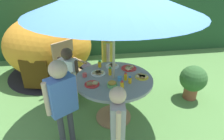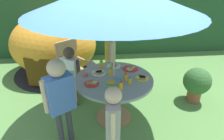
% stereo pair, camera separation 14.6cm
% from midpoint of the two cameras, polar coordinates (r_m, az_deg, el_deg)
% --- Properties ---
extents(ground_plane, '(10.00, 10.00, 0.02)m').
position_cam_midpoint_polar(ground_plane, '(3.29, 1.82, -14.20)').
color(ground_plane, '#548442').
extents(hedge_backdrop, '(9.00, 0.70, 1.98)m').
position_cam_midpoint_polar(hedge_backdrop, '(5.70, -2.14, 15.19)').
color(hedge_backdrop, '#234C28').
rests_on(hedge_backdrop, ground_plane).
extents(garden_table, '(1.18, 1.18, 0.76)m').
position_cam_midpoint_polar(garden_table, '(2.93, 1.99, -5.48)').
color(garden_table, '#93704C').
rests_on(garden_table, ground_plane).
extents(wooden_chair, '(0.63, 0.62, 1.05)m').
position_cam_midpoint_polar(wooden_chair, '(3.75, -11.21, 1.44)').
color(wooden_chair, tan).
rests_on(wooden_chair, ground_plane).
extents(dome_tent, '(2.42, 2.42, 1.39)m').
position_cam_midpoint_polar(dome_tent, '(4.61, -16.30, 7.37)').
color(dome_tent, orange).
rests_on(dome_tent, ground_plane).
extents(potted_plant, '(0.49, 0.49, 0.67)m').
position_cam_midpoint_polar(potted_plant, '(3.79, 25.32, -3.48)').
color(potted_plant, brown).
rests_on(potted_plant, ground_plane).
extents(child_in_yellow_shirt, '(0.22, 0.43, 1.27)m').
position_cam_midpoint_polar(child_in_yellow_shirt, '(3.63, 0.56, 5.26)').
color(child_in_yellow_shirt, navy).
rests_on(child_in_yellow_shirt, ground_plane).
extents(child_in_white_shirt, '(0.33, 0.29, 1.12)m').
position_cam_midpoint_polar(child_in_white_shirt, '(3.25, -11.19, 0.09)').
color(child_in_white_shirt, brown).
rests_on(child_in_white_shirt, ground_plane).
extents(child_in_blue_shirt, '(0.38, 0.34, 1.30)m').
position_cam_midpoint_polar(child_in_blue_shirt, '(2.43, -13.82, -6.99)').
color(child_in_blue_shirt, '#3F3F47').
rests_on(child_in_blue_shirt, ground_plane).
extents(child_in_grey_shirt, '(0.19, 0.38, 1.11)m').
position_cam_midpoint_polar(child_in_grey_shirt, '(2.19, 2.34, -14.27)').
color(child_in_grey_shirt, '#3F3F47').
rests_on(child_in_grey_shirt, ground_plane).
extents(snack_bowl, '(0.14, 0.14, 0.08)m').
position_cam_midpoint_polar(snack_bowl, '(2.62, 1.40, -4.29)').
color(snack_bowl, '#66B259').
rests_on(snack_bowl, garden_table).
extents(plate_front_edge, '(0.25, 0.25, 0.03)m').
position_cam_midpoint_polar(plate_front_edge, '(3.12, 6.91, 0.43)').
color(plate_front_edge, red).
rests_on(plate_front_edge, garden_table).
extents(plate_mid_right, '(0.21, 0.21, 0.03)m').
position_cam_midpoint_polar(plate_mid_right, '(2.69, -4.65, -4.08)').
color(plate_mid_right, red).
rests_on(plate_mid_right, garden_table).
extents(plate_center_back, '(0.23, 0.23, 0.03)m').
position_cam_midpoint_polar(plate_center_back, '(2.97, -2.58, -0.81)').
color(plate_center_back, white).
rests_on(plate_center_back, garden_table).
extents(plate_mid_left, '(0.20, 0.20, 0.03)m').
position_cam_midpoint_polar(plate_mid_left, '(2.88, 10.53, -2.26)').
color(plate_mid_left, yellow).
rests_on(plate_mid_left, garden_table).
extents(plate_near_left, '(0.23, 0.23, 0.03)m').
position_cam_midpoint_polar(plate_near_left, '(3.20, 1.90, 1.30)').
color(plate_near_left, white).
rests_on(plate_near_left, garden_table).
extents(juice_bottle_near_right, '(0.05, 0.05, 0.11)m').
position_cam_midpoint_polar(juice_bottle_near_right, '(2.70, 6.91, -3.20)').
color(juice_bottle_near_right, yellow).
rests_on(juice_bottle_near_right, garden_table).
extents(juice_bottle_far_left, '(0.05, 0.05, 0.12)m').
position_cam_midpoint_polar(juice_bottle_far_left, '(2.77, 5.64, -2.18)').
color(juice_bottle_far_left, yellow).
rests_on(juice_bottle_far_left, garden_table).
extents(juice_bottle_far_right, '(0.06, 0.06, 0.12)m').
position_cam_midpoint_polar(juice_bottle_far_right, '(3.17, -1.94, 1.90)').
color(juice_bottle_far_right, yellow).
rests_on(juice_bottle_far_right, garden_table).
extents(juice_bottle_center_front, '(0.05, 0.05, 0.13)m').
position_cam_midpoint_polar(juice_bottle_center_front, '(2.55, 4.37, -4.79)').
color(juice_bottle_center_front, yellow).
rests_on(juice_bottle_center_front, garden_table).
extents(juice_bottle_back_edge, '(0.05, 0.05, 0.13)m').
position_cam_midpoint_polar(juice_bottle_back_edge, '(2.90, 1.03, -0.44)').
color(juice_bottle_back_edge, yellow).
rests_on(juice_bottle_back_edge, garden_table).
extents(cup_near, '(0.07, 0.07, 0.06)m').
position_cam_midpoint_polar(cup_near, '(2.91, -6.66, -1.29)').
color(cup_near, '#E04C47').
rests_on(cup_near, garden_table).
extents(cup_far, '(0.06, 0.06, 0.06)m').
position_cam_midpoint_polar(cup_far, '(2.77, 3.83, -2.66)').
color(cup_far, '#4C99D8').
rests_on(cup_far, garden_table).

